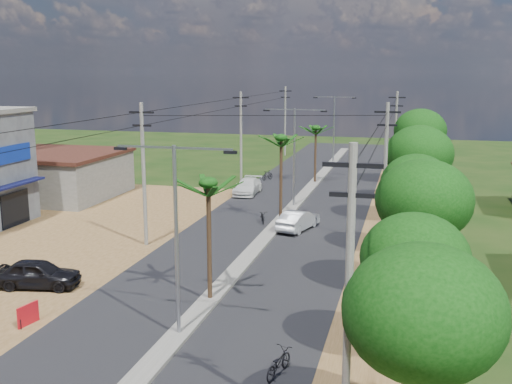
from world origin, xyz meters
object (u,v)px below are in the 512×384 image
at_px(car_silver_mid, 298,221).
at_px(car_parked_dark, 38,274).
at_px(car_white_far, 248,187).
at_px(moto_rider_east, 278,364).
at_px(roadside_sign, 28,315).

distance_m(car_silver_mid, car_parked_dark, 18.03).
bearing_deg(car_parked_dark, car_white_far, -19.45).
distance_m(car_parked_dark, moto_rider_east, 14.93).
distance_m(car_silver_mid, roadside_sign, 20.44).
xyz_separation_m(car_white_far, roadside_sign, (-1.73, -29.74, -0.20)).
height_order(car_silver_mid, moto_rider_east, car_silver_mid).
xyz_separation_m(car_silver_mid, roadside_sign, (-8.41, -18.63, -0.21)).
bearing_deg(car_silver_mid, car_white_far, -43.57).
xyz_separation_m(car_silver_mid, car_white_far, (-6.68, 11.11, -0.01)).
bearing_deg(car_white_far, moto_rider_east, -74.11).
bearing_deg(car_parked_dark, moto_rider_east, -123.07).
height_order(car_white_far, car_parked_dark, car_parked_dark).
bearing_deg(roadside_sign, car_silver_mid, 76.83).
distance_m(car_white_far, roadside_sign, 29.79).
bearing_deg(car_white_far, car_silver_mid, -60.32).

